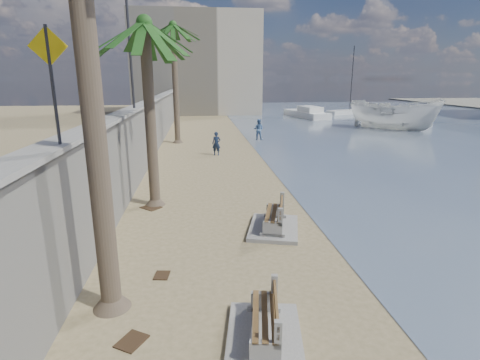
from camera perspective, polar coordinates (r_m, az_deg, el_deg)
ground_plane at (r=8.68m, az=8.96°, el=-19.93°), size 140.00×140.00×0.00m
seawall at (r=27.20m, az=-13.11°, el=7.96°), size 0.45×70.00×3.50m
wall_cap at (r=27.05m, az=-13.34°, el=11.74°), size 0.80×70.00×0.12m
end_building at (r=58.86m, az=-6.60°, el=17.02°), size 18.00×12.00×14.00m
bench_near at (r=7.79m, az=3.76°, el=-20.82°), size 1.77×2.33×0.89m
bench_far at (r=12.75m, az=5.20°, el=-5.76°), size 2.14×2.68×0.98m
palm_mid at (r=15.01m, az=-14.36°, el=21.86°), size 5.00×5.00×7.83m
palm_back at (r=30.53m, az=-10.19°, el=21.95°), size 5.00×5.00×9.77m
pedestrian_sign at (r=8.84m, az=-26.88°, el=14.82°), size 0.78×0.07×2.40m
streetlight at (r=19.15m, az=-16.50°, el=19.59°), size 0.28×0.28×5.12m
person_a at (r=25.18m, az=-3.62°, el=5.81°), size 0.75×0.60×1.80m
person_b at (r=31.82m, az=2.84°, el=7.89°), size 1.15×1.05×1.93m
boat_cruiser at (r=41.39m, az=22.33°, el=9.40°), size 4.95×4.95×4.06m
yacht_near at (r=49.67m, az=22.62°, el=8.66°), size 3.83×11.26×1.50m
yacht_far at (r=51.84m, az=10.02°, el=9.80°), size 4.22×9.47×1.50m
sailboat_west at (r=57.88m, az=16.34°, el=9.93°), size 7.49×4.46×9.59m
debris_b at (r=8.23m, az=-16.18°, el=-22.52°), size 0.68×0.72×0.03m
debris_c at (r=15.36m, az=-13.40°, el=-4.09°), size 0.92×0.91×0.03m
debris_d at (r=10.26m, az=-11.82°, el=-14.03°), size 0.42×0.50×0.03m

